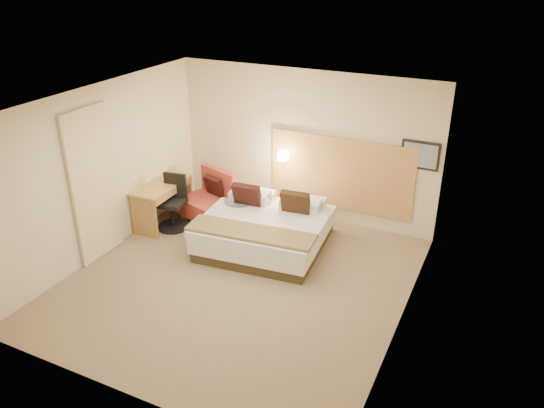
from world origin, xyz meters
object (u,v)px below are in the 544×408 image
at_px(lounge_chair, 210,200).
at_px(desk, 163,192).
at_px(side_table, 239,214).
at_px(desk_chair, 173,207).
at_px(bed, 266,229).

xyz_separation_m(lounge_chair, desk, (-0.65, -0.51, 0.25)).
distance_m(side_table, desk_chair, 1.18).
distance_m(lounge_chair, desk, 0.86).
distance_m(lounge_chair, desk_chair, 0.70).
bearing_deg(lounge_chair, desk, -141.94).
bearing_deg(desk_chair, lounge_chair, 54.69).
relative_size(desk, desk_chair, 1.30).
bearing_deg(side_table, desk, -166.49).
relative_size(side_table, desk_chair, 0.65).
relative_size(side_table, desk, 0.50).
height_order(lounge_chair, side_table, lounge_chair).
height_order(desk, desk_chair, desk_chair).
relative_size(lounge_chair, desk_chair, 1.08).
bearing_deg(desk_chair, side_table, 19.32).
height_order(bed, desk, bed).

